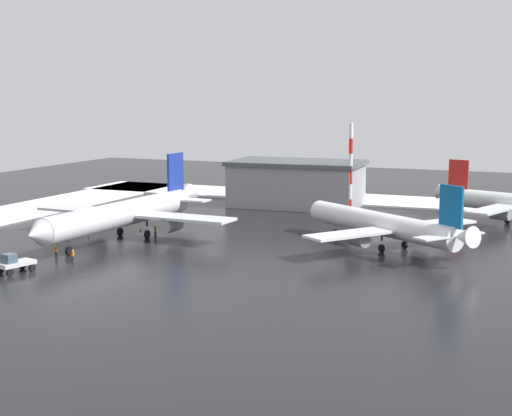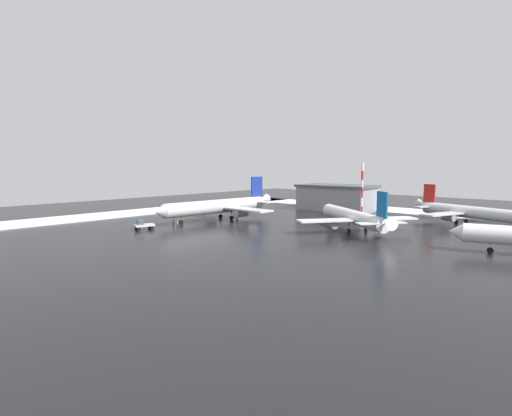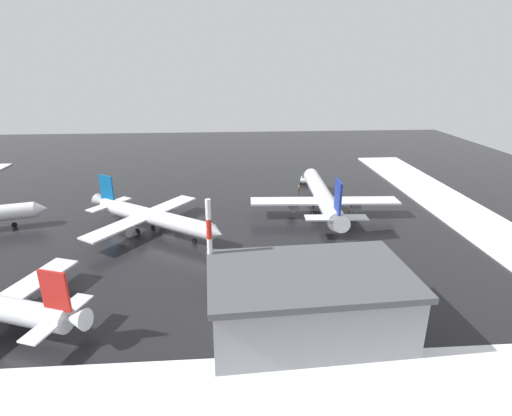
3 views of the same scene
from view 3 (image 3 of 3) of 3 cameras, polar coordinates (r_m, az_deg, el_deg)
The scene contains 12 objects.
ground_plane at distance 87.38m, azimuth -12.54°, elevation -2.45°, with size 240.00×240.00×0.00m, color black.
snow_bank_right at distance 101.60m, azimuth 28.12°, elevation -1.09°, with size 14.00×116.00×0.38m, color white.
airplane_far_rear at distance 92.67m, azimuth 9.51°, elevation 1.68°, with size 33.27×40.15×11.92m.
airplane_parked_portside at distance 83.58m, azimuth -14.73°, elevation -1.21°, with size 29.79×25.64×10.22m.
pushback_tug at distance 115.96m, azimuth 6.96°, elevation 4.20°, with size 3.25×5.00×2.50m.
ground_crew_near_tug at distance 107.48m, azimuth 8.32°, elevation 2.68°, with size 0.36×0.36×1.71m.
ground_crew_mid_apron at distance 108.19m, azimuth 6.17°, elevation 2.89°, with size 0.36×0.36×1.71m.
ground_crew_by_nose_gear at distance 89.37m, azimuth 8.08°, elevation -0.97°, with size 0.36×0.36×1.71m.
antenna_mast at distance 54.33m, azimuth -6.56°, elevation -6.99°, with size 0.70×0.70×16.45m.
cargo_hangar at distance 52.07m, azimuth 7.44°, elevation -13.15°, with size 25.73×16.25×8.80m.
traffic_cone_near_nose at distance 95.60m, azimuth 13.14°, elevation -0.33°, with size 0.36×0.36×0.55m, color orange.
traffic_cone_mid_line at distance 87.63m, azimuth 11.54°, elevation -2.11°, with size 0.36×0.36×0.55m, color orange.
Camera 3 is at (13.35, -79.84, 32.91)m, focal length 28.00 mm.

